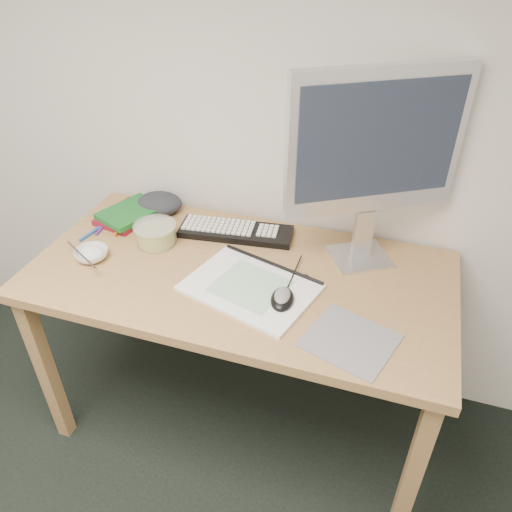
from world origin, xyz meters
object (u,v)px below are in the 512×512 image
Objects in this scene: monitor at (376,148)px; sketchpad at (250,287)px; keyboard at (236,232)px; desk at (240,291)px; rice_bowl at (92,255)px.

sketchpad is at bearing -168.81° from monitor.
desk is at bearing -74.22° from keyboard.
monitor is at bearing 18.50° from rice_bowl.
monitor is 5.68× the size of rice_bowl.
desk is 12.30× the size of rice_bowl.
keyboard reaches higher than desk.
monitor reaches higher than rice_bowl.
monitor is at bearing 29.14° from desk.
sketchpad is (0.06, -0.07, 0.09)m from desk.
desk is 0.52m from rice_bowl.
rice_bowl is at bearing -151.49° from keyboard.
desk is at bearing 146.91° from sketchpad.
rice_bowl is at bearing -170.20° from desk.
monitor reaches higher than desk.
desk is 3.37× the size of keyboard.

